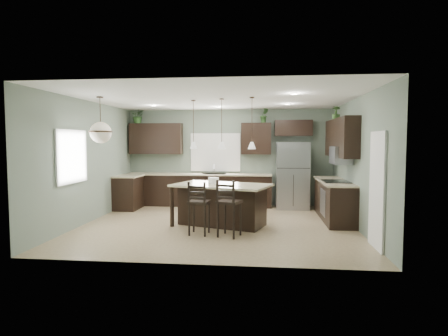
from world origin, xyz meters
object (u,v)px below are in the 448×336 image
refrigerator (292,175)px  bar_stool_center (199,208)px  plant_back_left (138,116)px  bar_stool_right (229,208)px  kitchen_island (222,205)px  serving_dish (214,181)px

refrigerator → bar_stool_center: bearing=-122.9°
plant_back_left → bar_stool_right: bearing=-49.7°
kitchen_island → serving_dish: (-0.19, 0.06, 0.53)m
bar_stool_right → plant_back_left: 5.13m
bar_stool_center → refrigerator: bearing=62.6°
refrigerator → plant_back_left: plant_back_left is taller
plant_back_left → refrigerator: bearing=-3.4°
bar_stool_right → plant_back_left: size_ratio=2.43×
refrigerator → bar_stool_center: 3.84m
kitchen_island → serving_dish: size_ratio=8.61×
kitchen_island → bar_stool_center: (-0.36, -0.83, 0.08)m
refrigerator → serving_dish: (-1.91, -2.31, 0.07)m
serving_dish → bar_stool_right: bar_stool_right is taller
refrigerator → plant_back_left: size_ratio=3.98×
refrigerator → kitchen_island: 2.97m
serving_dish → plant_back_left: (-2.59, 2.58, 1.64)m
bar_stool_center → bar_stool_right: bearing=-3.8°
serving_dish → plant_back_left: size_ratio=0.52×
serving_dish → bar_stool_right: (0.44, -1.00, -0.43)m
bar_stool_right → plant_back_left: bearing=149.2°
refrigerator → plant_back_left: bearing=176.6°
serving_dish → plant_back_left: plant_back_left is taller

